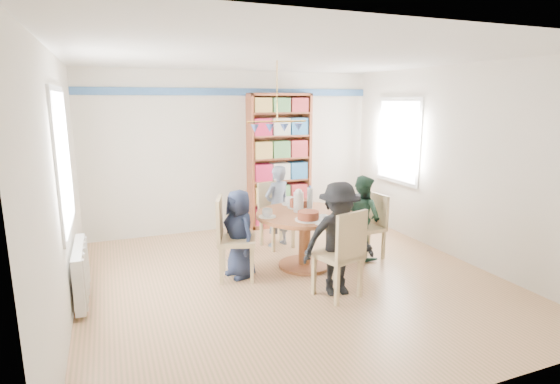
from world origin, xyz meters
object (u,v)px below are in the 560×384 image
chair_far (274,211)px  person_right (362,217)px  dining_table (305,227)px  person_near (339,239)px  radiator (81,272)px  person_left (239,234)px  chair_right (372,223)px  chair_near (343,251)px  person_far (277,206)px  bookshelf (279,162)px  chair_left (230,234)px

chair_far → person_right: size_ratio=0.83×
dining_table → person_near: (0.01, -0.91, 0.11)m
radiator → person_left: size_ratio=0.88×
chair_right → chair_near: chair_near is taller
person_far → bookshelf: bearing=-132.9°
bookshelf → person_right: bearing=-75.8°
radiator → person_far: 2.92m
chair_left → person_left: 0.13m
chair_left → person_near: (1.04, -0.90, 0.09)m
chair_right → person_near: 1.39m
chair_left → person_left: size_ratio=0.93×
person_near → bookshelf: bookshelf is taller
dining_table → chair_near: (-0.01, -1.04, 0.01)m
chair_near → bookshelf: 3.12m
radiator → person_near: size_ratio=0.76×
chair_far → bookshelf: bearing=64.5°
dining_table → person_far: size_ratio=1.04×
chair_far → chair_near: bearing=-88.6°
person_right → person_near: (-0.91, -0.94, 0.07)m
dining_table → person_right: 0.92m
radiator → chair_right: (3.81, 0.05, 0.15)m
dining_table → person_right: (0.92, 0.04, 0.04)m
chair_right → bookshelf: size_ratio=0.39×
chair_far → chair_near: chair_near is taller
chair_near → person_far: (-0.02, 1.99, 0.06)m
chair_right → chair_near: 1.49m
person_right → bookshelf: bookshelf is taller
radiator → chair_left: 1.73m
chair_right → radiator: bearing=-179.3°
person_left → person_right: (1.82, 0.03, 0.03)m
person_right → person_near: bearing=125.9°
person_left → chair_left: bearing=-96.8°
chair_left → chair_near: chair_left is taller
person_left → person_far: 1.29m
bookshelf → person_left: bearing=-123.8°
chair_right → person_far: size_ratio=0.73×
chair_far → person_near: person_near is taller
radiator → person_left: (1.85, 0.06, 0.22)m
chair_near → person_far: size_ratio=0.82×
chair_near → person_far: bearing=90.5°
chair_left → person_left: person_left is taller
radiator → bookshelf: size_ratio=0.43×
person_far → chair_far: bearing=-71.3°
radiator → dining_table: dining_table is taller
person_far → person_near: (0.03, -1.85, 0.03)m
dining_table → bookshelf: size_ratio=0.56×
person_near → dining_table: bearing=97.3°
person_far → bookshelf: 1.25m
chair_left → chair_far: chair_left is taller
chair_left → person_right: (1.95, 0.05, 0.02)m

